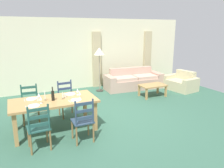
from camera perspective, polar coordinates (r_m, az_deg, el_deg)
The scene contains 30 objects.
ground_plane at distance 5.86m, azimuth -0.70°, elevation -8.98°, with size 9.60×9.60×0.02m, color #345E4A.
wall_far at distance 8.56m, azimuth -9.91°, elevation 7.70°, with size 9.60×0.16×2.70m, color beige.
curtain_panel_left at distance 8.72m, azimuth -4.02°, elevation 6.35°, with size 0.35×0.08×2.20m, color tan.
curtain_panel_right at distance 9.83m, azimuth 9.26°, elevation 7.11°, with size 0.35×0.08×2.20m, color tan.
dining_table at distance 5.12m, azimuth -15.02°, elevation -4.96°, with size 1.90×0.96×0.75m.
dining_chair_near_left at distance 4.46m, azimuth -18.71°, elevation -10.74°, with size 0.44×0.42×0.96m.
dining_chair_near_right at distance 4.56m, azimuth -7.61°, elevation -9.49°, with size 0.42×0.40×0.96m.
dining_chair_far_left at distance 5.84m, azimuth -20.72°, elevation -4.92°, with size 0.44×0.43×0.96m.
dining_chair_far_right at distance 5.99m, azimuth -11.87°, elevation -3.80°, with size 0.45×0.43×0.96m.
dinner_plate_near_left at distance 4.80m, azimuth -19.86°, elevation -5.41°, with size 0.24×0.24×0.02m, color white.
fork_near_left at distance 4.80m, azimuth -21.64°, elevation -5.68°, with size 0.02×0.17×0.01m, color silver.
dinner_plate_near_right at distance 4.94m, azimuth -9.43°, elevation -4.16°, with size 0.24×0.24×0.02m, color white.
fork_near_right at distance 4.91m, azimuth -11.12°, elevation -4.44°, with size 0.02×0.17×0.01m, color silver.
dinner_plate_far_left at distance 5.28m, azimuth -20.39°, elevation -3.70°, with size 0.24×0.24×0.02m, color white.
fork_far_left at distance 5.27m, azimuth -22.01°, elevation -3.94°, with size 0.02×0.17×0.01m, color silver.
dinner_plate_far_right at distance 5.41m, azimuth -10.87°, elevation -2.61°, with size 0.24×0.24×0.02m, color white.
fork_far_right at distance 5.38m, azimuth -12.42°, elevation -2.85°, with size 0.02×0.17×0.01m, color silver.
wine_bottle at distance 5.02m, azimuth -15.29°, elevation -2.91°, with size 0.07×0.07×0.32m.
wine_glass_near_left at distance 4.90m, azimuth -18.25°, elevation -3.64°, with size 0.06×0.06×0.16m.
wine_glass_near_right at distance 5.06m, azimuth -8.48°, elevation -2.46°, with size 0.06×0.06×0.16m.
wine_glass_far_left at distance 5.16m, azimuth -18.71°, elevation -2.77°, with size 0.06×0.06×0.16m.
wine_glass_far_right at distance 5.30m, azimuth -9.06°, elevation -1.73°, with size 0.06×0.06×0.16m.
coffee_cup_primary at distance 5.18m, azimuth -12.26°, elevation -3.01°, with size 0.07×0.07×0.09m, color beige.
coffee_cup_secondary at distance 5.13m, azimuth -18.85°, elevation -3.65°, with size 0.07×0.07×0.09m, color beige.
candle_tall at distance 5.07m, azimuth -17.18°, elevation -3.52°, with size 0.05×0.05×0.23m.
candle_short at distance 5.07m, azimuth -12.82°, elevation -3.44°, with size 0.05×0.05×0.16m.
couch at distance 8.64m, azimuth 5.57°, elevation 0.78°, with size 2.32×0.94×0.80m.
coffee_table at distance 7.68m, azimuth 10.63°, elevation -0.65°, with size 0.90×0.56×0.42m.
armchair_upholstered at distance 8.85m, azimuth 17.78°, elevation 0.20°, with size 0.97×1.27×0.72m.
standing_lamp at distance 8.02m, azimuth -3.37°, elevation 7.89°, with size 0.40×0.40×1.64m.
Camera 1 is at (-2.20, -4.91, 2.32)m, focal length 34.77 mm.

